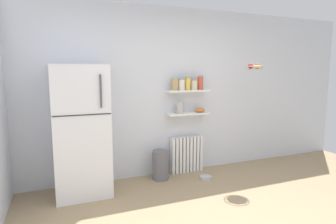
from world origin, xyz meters
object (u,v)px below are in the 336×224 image
Objects in this scene: storage_jar_4 at (200,83)px; shelf_bowl at (200,110)px; hanging_fruit_basket at (254,67)px; storage_jar_2 at (188,83)px; vase at (180,107)px; radiator at (186,154)px; storage_jar_3 at (194,85)px; trash_bin at (160,165)px; storage_jar_0 at (175,84)px; pet_food_bowl at (206,177)px; refrigerator at (81,131)px; storage_jar_1 at (182,84)px.

storage_jar_4 is 0.44m from shelf_bowl.
hanging_fruit_basket is at bearing -36.29° from shelf_bowl.
storage_jar_2 is 1.12× the size of vase.
storage_jar_3 is at bearing -15.35° from radiator.
trash_bin is at bearing -161.83° from vase.
storage_jar_0 reaches higher than storage_jar_3.
shelf_bowl is 0.91× the size of pet_food_bowl.
storage_jar_3 is 1.44m from pet_food_bowl.
storage_jar_4 reaches higher than storage_jar_0.
storage_jar_0 is at bearing 132.74° from pet_food_bowl.
shelf_bowl is (0.11, 0.00, -0.41)m from storage_jar_3.
storage_jar_4 is 0.52m from vase.
hanging_fruit_basket reaches higher than storage_jar_0.
storage_jar_4 is at bearing 77.33° from pet_food_bowl.
storage_jar_2 is at bearing 180.00° from storage_jar_3.
pet_food_bowl is at bearing -72.04° from radiator.
storage_jar_0 is 1.21× the size of shelf_bowl.
shelf_bowl is at bearing 6.19° from refrigerator.
vase is (-0.03, -0.00, -0.36)m from storage_jar_1.
refrigerator is 10.84× the size of shelf_bowl.
hanging_fruit_basket reaches higher than trash_bin.
pet_food_bowl is (-0.09, -0.38, -1.42)m from storage_jar_4.
refrigerator is 1.64m from storage_jar_1.
vase is (-0.14, -0.03, 0.78)m from radiator.
hanging_fruit_basket reaches higher than storage_jar_4.
storage_jar_0 reaches higher than shelf_bowl.
storage_jar_2 is 1.20× the size of pet_food_bowl.
storage_jar_1 reaches higher than trash_bin.
storage_jar_1 is 0.33m from storage_jar_4.
trash_bin is 0.72m from pet_food_bowl.
storage_jar_0 reaches higher than radiator.
radiator is at bearing 15.35° from storage_jar_1.
storage_jar_3 is 0.42m from shelf_bowl.
radiator is at bearing 7.81° from storage_jar_0.
storage_jar_2 reaches higher than storage_jar_1.
storage_jar_0 is (-0.22, -0.03, 1.14)m from radiator.
shelf_bowl is 0.35× the size of trash_bin.
vase is at bearing 180.00° from shelf_bowl.
trash_bin is at bearing -163.37° from radiator.
storage_jar_0 is at bearing 156.30° from hanging_fruit_basket.
pet_food_bowl is (0.02, -0.38, -1.39)m from storage_jar_3.
storage_jar_0 is 0.60× the size of hanging_fruit_basket.
storage_jar_2 is 0.48m from shelf_bowl.
storage_jar_4 is 1.43m from trash_bin.
storage_jar_4 reaches higher than storage_jar_2.
hanging_fruit_basket is (0.77, -0.48, 0.27)m from storage_jar_3.
storage_jar_1 is 1.27m from trash_bin.
vase is 0.36m from shelf_bowl.
hanging_fruit_basket is (0.74, -0.10, 1.67)m from pet_food_bowl.
radiator is at bearing 172.19° from storage_jar_4.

